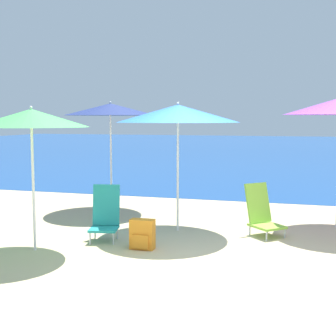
{
  "coord_description": "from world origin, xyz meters",
  "views": [
    {
      "loc": [
        0.93,
        -5.64,
        1.81
      ],
      "look_at": [
        -1.22,
        1.72,
        1.0
      ],
      "focal_mm": 50.0,
      "sensor_mm": 36.0,
      "label": 1
    }
  ],
  "objects": [
    {
      "name": "beach_umbrella_blue",
      "position": [
        -1.01,
        1.56,
        1.89
      ],
      "size": [
        1.97,
        1.97,
        2.07
      ],
      "color": "white",
      "rests_on": "ground"
    },
    {
      "name": "beach_chair_teal",
      "position": [
        -1.9,
        0.7,
        0.38
      ],
      "size": [
        0.5,
        0.54,
        0.82
      ],
      "rotation": [
        0.0,
        0.0,
        0.22
      ],
      "color": "silver",
      "rests_on": "ground"
    },
    {
      "name": "beach_umbrella_navy",
      "position": [
        -2.76,
        2.93,
        1.99
      ],
      "size": [
        1.82,
        1.82,
        2.15
      ],
      "color": "white",
      "rests_on": "ground"
    },
    {
      "name": "ground_plane",
      "position": [
        0.0,
        0.0,
        0.0
      ],
      "size": [
        60.0,
        60.0,
        0.0
      ],
      "primitive_type": "plane",
      "color": "#C6B284"
    },
    {
      "name": "sea_water",
      "position": [
        0.0,
        24.51,
        0.0
      ],
      "size": [
        60.0,
        40.0,
        0.01
      ],
      "color": "#19478C",
      "rests_on": "ground"
    },
    {
      "name": "beach_chair_lime",
      "position": [
        0.32,
        1.67,
        0.34
      ],
      "size": [
        0.69,
        0.7,
        0.8
      ],
      "rotation": [
        0.0,
        0.0,
        0.77
      ],
      "color": "silver",
      "rests_on": "ground"
    },
    {
      "name": "backpack_orange",
      "position": [
        -1.2,
        0.37,
        0.21
      ],
      "size": [
        0.34,
        0.19,
        0.42
      ],
      "color": "orange",
      "rests_on": "ground"
    },
    {
      "name": "beach_umbrella_green",
      "position": [
        -2.6,
        -0.1,
        1.82
      ],
      "size": [
        1.55,
        1.55,
        1.98
      ],
      "color": "white",
      "rests_on": "ground"
    }
  ]
}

